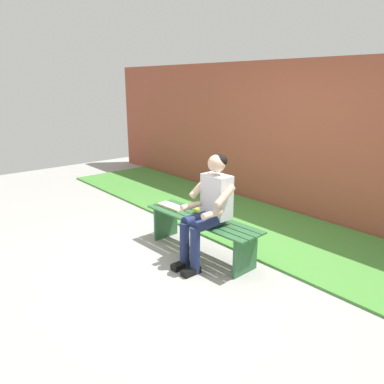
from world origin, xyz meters
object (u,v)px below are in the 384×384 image
at_px(person_seated, 209,205).
at_px(apple, 196,210).
at_px(bench_near, 201,227).
at_px(book_open, 172,206).

xyz_separation_m(person_seated, apple, (0.40, -0.16, -0.20)).
bearing_deg(person_seated, apple, -22.27).
height_order(bench_near, apple, apple).
relative_size(bench_near, book_open, 3.91).
distance_m(bench_near, person_seated, 0.43).
height_order(bench_near, book_open, book_open).
distance_m(bench_near, book_open, 0.56).
height_order(apple, book_open, apple).
xyz_separation_m(bench_near, person_seated, (-0.23, 0.10, 0.35)).
relative_size(bench_near, person_seated, 1.28).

